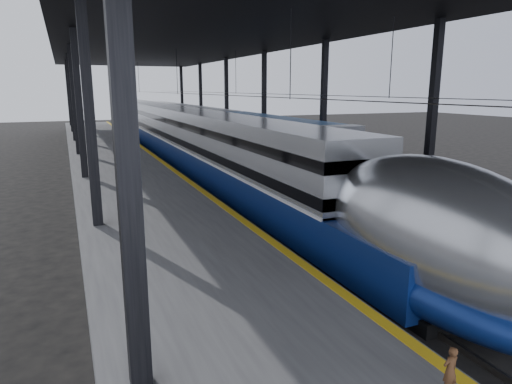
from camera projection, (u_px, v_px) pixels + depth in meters
ground at (302, 276)px, 14.64m from camera, size 160.00×160.00×0.00m
platform at (118, 169)px, 31.21m from camera, size 6.00×80.00×1.00m
yellow_strip at (159, 159)px, 32.15m from camera, size 0.30×80.00×0.01m
rails at (228, 167)px, 34.31m from camera, size 6.52×80.00×0.16m
canopy at (191, 40)px, 31.33m from camera, size 18.00×75.00×9.47m
tgv_train at (182, 137)px, 36.72m from camera, size 3.03×65.20×4.35m
second_train at (201, 125)px, 49.14m from camera, size 2.84×56.05×3.91m
child at (450, 370)px, 7.39m from camera, size 0.31×0.21×0.84m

